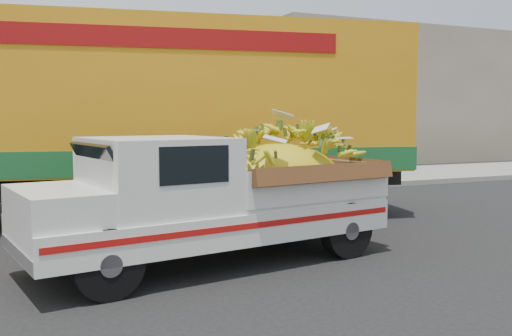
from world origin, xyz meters
name	(u,v)px	position (x,y,z in m)	size (l,w,h in m)	color
ground	(265,263)	(0.00, 0.00, 0.00)	(100.00, 100.00, 0.00)	black
curb	(151,197)	(0.00, 6.57, 0.07)	(60.00, 0.25, 0.15)	gray
sidewalk	(132,188)	(0.00, 8.67, 0.07)	(60.00, 4.00, 0.14)	gray
building_right	(393,97)	(14.00, 15.57, 3.00)	(14.00, 6.00, 6.00)	gray
pickup_truck	(234,194)	(-0.29, 0.37, 0.93)	(5.18, 2.58, 1.74)	black
semi_trailer	(103,111)	(-1.46, 4.11, 2.12)	(12.08, 4.53, 3.80)	black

